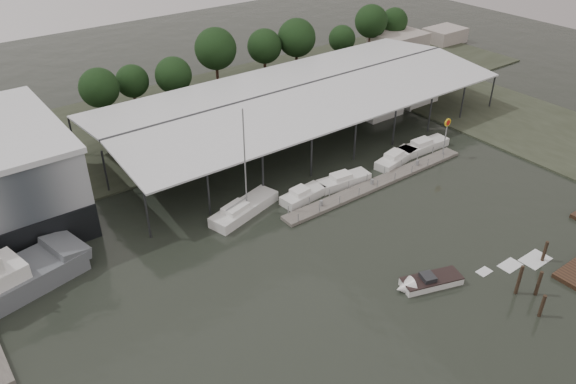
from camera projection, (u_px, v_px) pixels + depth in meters
ground at (339, 274)px, 54.17m from camera, size 200.00×200.00×0.00m
land_strip_far at (151, 126)px, 82.78m from camera, size 140.00×30.00×0.30m
land_strip_east at (522, 122)px, 83.92m from camera, size 20.00×60.00×0.30m
covered_boat_shed at (301, 90)px, 78.75m from camera, size 58.24×24.00×6.96m
floating_dock at (378, 183)px, 68.55m from camera, size 28.00×2.00×1.40m
shell_fuel_sign at (447, 130)px, 72.73m from camera, size 1.10×0.18×5.55m
distant_commercial_buildings at (413, 40)px, 113.85m from camera, size 22.00×8.00×4.00m
white_sailboat at (243, 209)px, 62.76m from camera, size 9.39×4.96×12.77m
speedboat_underway at (426, 282)px, 52.55m from camera, size 17.02×7.09×2.00m
moored_cruiser_0 at (303, 195)px, 65.35m from camera, size 5.88×2.80×1.70m
moored_cruiser_1 at (343, 180)px, 68.31m from camera, size 7.01×2.95×1.70m
moored_cruiser_2 at (396, 158)px, 73.13m from camera, size 7.38×3.57×1.70m
moored_cruiser_3 at (423, 146)px, 76.19m from camera, size 7.85×2.44×1.70m
mooring_pilings at (558, 290)px, 50.66m from camera, size 7.59×9.70×3.80m
horizon_tree_line at (267, 46)px, 96.37m from camera, size 67.19×10.13×10.39m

